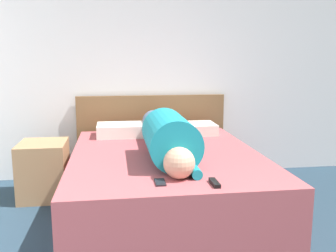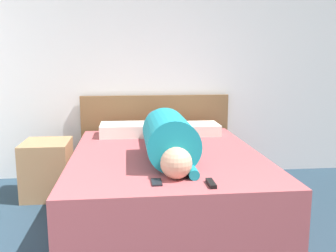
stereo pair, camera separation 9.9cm
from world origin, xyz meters
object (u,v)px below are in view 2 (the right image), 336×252
object	(u,v)px
pillow_near_headboard	(127,130)
person_lying	(166,136)
pillow_second	(193,129)
tv_remote	(211,183)
cell_phone	(157,182)
nightstand	(47,169)
bed	(166,184)

from	to	relation	value
pillow_near_headboard	person_lying	bearing A→B (deg)	-68.96
pillow_second	tv_remote	bearing A→B (deg)	-96.20
pillow_near_headboard	cell_phone	world-z (taller)	pillow_near_headboard
person_lying	cell_phone	distance (m)	0.72
pillow_second	cell_phone	size ratio (longest dim) A/B	3.94
nightstand	pillow_near_headboard	distance (m)	0.87
nightstand	pillow_second	distance (m)	1.51
pillow_near_headboard	pillow_second	xyz separation A→B (m)	(0.68, 0.00, -0.01)
person_lying	pillow_second	xyz separation A→B (m)	(0.37, 0.82, -0.10)
bed	person_lying	bearing A→B (deg)	-93.79
cell_phone	nightstand	bearing A→B (deg)	124.90
tv_remote	cell_phone	bearing A→B (deg)	167.14
cell_phone	pillow_near_headboard	bearing A→B (deg)	96.79
tv_remote	cell_phone	xyz separation A→B (m)	(-0.33, 0.08, -0.01)
person_lying	bed	bearing A→B (deg)	86.21
pillow_second	cell_phone	world-z (taller)	pillow_second
pillow_near_headboard	tv_remote	bearing A→B (deg)	-72.13
bed	nightstand	size ratio (longest dim) A/B	3.74
nightstand	person_lying	distance (m)	1.37
nightstand	pillow_near_headboard	world-z (taller)	pillow_near_headboard
nightstand	bed	bearing A→B (deg)	-28.50
nightstand	pillow_second	size ratio (longest dim) A/B	1.06
tv_remote	cell_phone	size ratio (longest dim) A/B	1.15
bed	cell_phone	xyz separation A→B (m)	(-0.14, -0.78, 0.28)
tv_remote	person_lying	bearing A→B (deg)	104.36
bed	person_lying	size ratio (longest dim) A/B	1.20
nightstand	tv_remote	xyz separation A→B (m)	(1.29, -1.45, 0.30)
person_lying	pillow_second	size ratio (longest dim) A/B	3.31
pillow_second	pillow_near_headboard	bearing A→B (deg)	180.00
nightstand	pillow_near_headboard	bearing A→B (deg)	9.73
tv_remote	cell_phone	distance (m)	0.34
pillow_second	cell_phone	bearing A→B (deg)	-108.46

